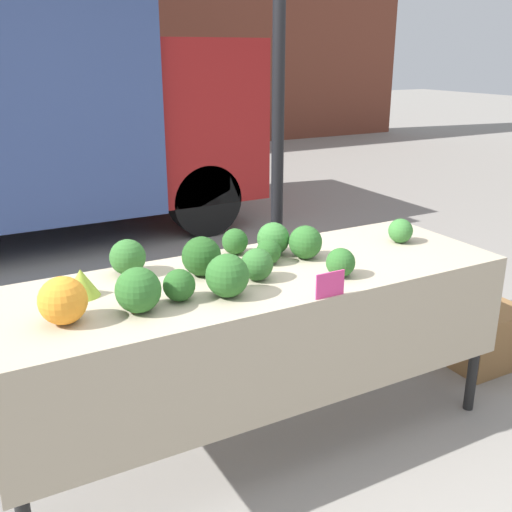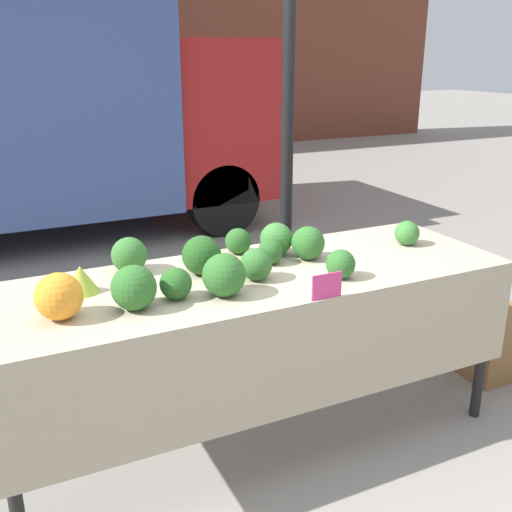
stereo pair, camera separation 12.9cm
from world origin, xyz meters
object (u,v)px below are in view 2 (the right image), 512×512
at_px(price_sign, 327,286).
at_px(produce_crate, 494,341).
at_px(orange_cauliflower, 59,296).
at_px(parked_truck, 6,99).

xyz_separation_m(price_sign, produce_crate, (1.36, 0.36, -0.70)).
xyz_separation_m(orange_cauliflower, price_sign, (0.95, -0.25, -0.03)).
relative_size(orange_cauliflower, price_sign, 1.31).
bearing_deg(parked_truck, produce_crate, -62.05).
distance_m(price_sign, produce_crate, 1.57).
height_order(parked_truck, produce_crate, parked_truck).
xyz_separation_m(parked_truck, orange_cauliflower, (-0.16, -4.15, -0.39)).
bearing_deg(orange_cauliflower, parked_truck, 87.73).
bearing_deg(parked_truck, orange_cauliflower, -92.27).
distance_m(parked_truck, orange_cauliflower, 4.17).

